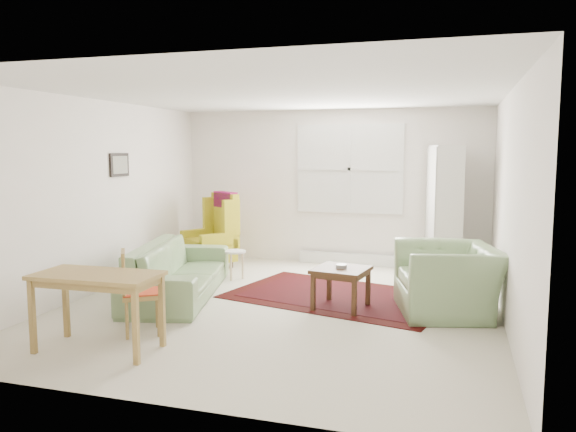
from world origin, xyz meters
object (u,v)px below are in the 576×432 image
(armchair, at_px, (448,273))
(desk_chair, at_px, (142,292))
(sofa, at_px, (178,260))
(cabinet, at_px, (444,211))
(stool, at_px, (235,265))
(desk, at_px, (98,312))
(wingback_chair, at_px, (209,230))
(coffee_table, at_px, (341,288))

(armchair, distance_m, desk_chair, 3.37)
(sofa, height_order, cabinet, cabinet)
(stool, distance_m, desk, 3.06)
(stool, bearing_deg, wingback_chair, 137.04)
(desk_chair, bearing_deg, desk, 133.23)
(cabinet, bearing_deg, wingback_chair, 175.80)
(sofa, distance_m, wingback_chair, 1.78)
(armchair, relative_size, coffee_table, 2.01)
(stool, height_order, desk, desk)
(wingback_chair, distance_m, stool, 1.03)
(armchair, height_order, stool, armchair)
(sofa, xyz_separation_m, cabinet, (3.19, 2.27, 0.50))
(coffee_table, distance_m, desk, 2.76)
(coffee_table, xyz_separation_m, desk_chair, (-1.75, -1.48, 0.19))
(armchair, xyz_separation_m, desk, (-3.08, -2.18, -0.10))
(sofa, relative_size, cabinet, 1.20)
(cabinet, height_order, desk, cabinet)
(sofa, xyz_separation_m, desk, (0.22, -1.97, -0.10))
(sofa, relative_size, stool, 5.48)
(sofa, xyz_separation_m, coffee_table, (2.10, 0.04, -0.22))
(armchair, distance_m, desk, 3.77)
(stool, bearing_deg, sofa, -106.90)
(stool, xyz_separation_m, desk_chair, (0.02, -2.52, 0.22))
(armchair, height_order, wingback_chair, wingback_chair)
(wingback_chair, bearing_deg, coffee_table, 0.49)
(sofa, bearing_deg, coffee_table, -102.36)
(armchair, xyz_separation_m, desk_chair, (-2.94, -1.64, -0.04))
(wingback_chair, height_order, desk, wingback_chair)
(wingback_chair, relative_size, coffee_table, 2.00)
(sofa, bearing_deg, armchair, -99.92)
(desk_chair, bearing_deg, armchair, -93.69)
(wingback_chair, relative_size, cabinet, 0.62)
(coffee_table, xyz_separation_m, desk, (-1.88, -2.01, 0.12))
(stool, bearing_deg, armchair, -16.54)
(wingback_chair, bearing_deg, desk, -45.99)
(sofa, height_order, desk_chair, sofa)
(stool, bearing_deg, desk_chair, -89.56)
(sofa, bearing_deg, wingback_chair, -1.28)
(coffee_table, bearing_deg, stool, 149.45)
(sofa, relative_size, desk_chair, 2.68)
(coffee_table, bearing_deg, desk, -133.06)
(desk, relative_size, desk_chair, 1.34)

